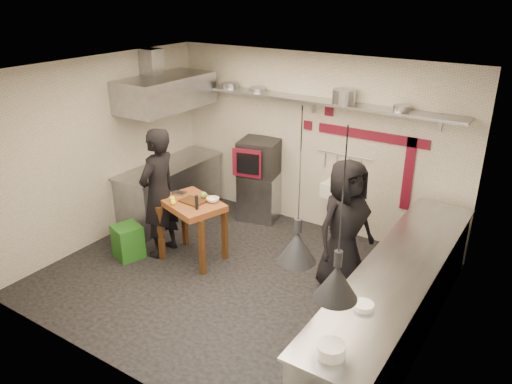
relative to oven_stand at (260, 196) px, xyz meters
The scene contains 47 objects.
floor 2.03m from the oven_stand, 65.62° to the right, with size 5.00×5.00×0.00m, color black.
ceiling 3.12m from the oven_stand, 65.62° to the right, with size 5.00×5.00×0.00m, color beige.
wall_back 1.33m from the oven_stand, 19.50° to the left, with size 5.00×0.04×2.80m, color beige.
wall_front 4.12m from the oven_stand, 78.15° to the right, with size 5.00×0.04×2.80m, color beige.
wall_left 2.66m from the oven_stand, 132.87° to the right, with size 0.04×4.20×2.80m, color beige.
wall_right 3.91m from the oven_stand, 28.59° to the right, with size 0.04×4.20×2.80m, color beige.
red_band_horiz 2.20m from the oven_stand, ahead, with size 1.70×0.02×0.14m, color maroon.
red_band_vert 2.52m from the oven_stand, ahead, with size 0.14×0.02×1.10m, color maroon.
red_tile_a 1.90m from the oven_stand, 14.18° to the left, with size 0.14×0.02×0.14m, color maroon.
red_tile_b 1.49m from the oven_stand, 20.58° to the left, with size 0.14×0.02×0.14m, color maroon.
back_shelf 1.91m from the oven_stand, ahead, with size 4.60×0.34×0.04m, color gray.
shelf_bracket_left 1.96m from the oven_stand, 166.44° to the left, with size 0.04×0.06×0.24m, color gray.
shelf_bracket_mid 1.83m from the oven_stand, 17.62° to the left, with size 0.04×0.06×0.24m, color gray.
shelf_bracket_right 3.18m from the oven_stand, ahead, with size 0.04×0.06×0.24m, color gray.
pan_far_left 1.91m from the oven_stand, behind, with size 0.27×0.27×0.09m, color gray.
pan_mid_left 1.78m from the oven_stand, 139.28° to the left, with size 0.27×0.27×0.07m, color gray.
stock_pot 2.29m from the oven_stand, ahead, with size 0.34×0.34×0.20m, color gray.
pan_right 2.84m from the oven_stand, ahead, with size 0.23×0.23×0.08m, color gray.
oven_stand is the anchor object (origin of this frame).
combi_oven 0.69m from the oven_stand, 139.46° to the left, with size 0.63×0.58×0.58m, color black.
oven_door 0.78m from the oven_stand, 92.83° to the right, with size 0.49×0.03×0.46m, color maroon.
oven_glass 0.78m from the oven_stand, 88.30° to the right, with size 0.38×0.02×0.34m, color black.
hand_sink 1.43m from the oven_stand, ahead, with size 0.46×0.34×0.22m, color silver.
sink_tap 1.48m from the oven_stand, ahead, with size 0.03×0.03×0.14m, color gray.
sink_drain 1.37m from the oven_stand, ahead, with size 0.06×0.06×0.66m, color gray.
utensil_rail 1.67m from the oven_stand, 10.36° to the left, with size 0.02×0.02×0.90m, color gray.
counter_right 3.48m from the oven_stand, 31.35° to the right, with size 0.70×3.80×0.90m, color gray.
counter_right_top 3.52m from the oven_stand, 31.35° to the right, with size 0.76×3.90×0.03m, color gray.
plate_stack 4.60m from the oven_stand, 49.91° to the right, with size 0.24×0.24×0.11m, color silver.
small_bowl_right 4.04m from the oven_stand, 43.13° to the right, with size 0.20×0.20×0.05m, color silver.
counter_left 1.53m from the oven_stand, 150.27° to the right, with size 0.70×1.90×0.90m, color gray.
counter_left_top 1.62m from the oven_stand, 150.27° to the right, with size 0.76×2.00×0.03m, color gray.
extractor_hood 2.30m from the oven_stand, 149.31° to the right, with size 0.78×1.60×0.50m, color gray.
hood_duct 2.75m from the oven_stand, 153.60° to the right, with size 0.28×0.28×0.50m, color gray.
green_bin 2.36m from the oven_stand, 112.18° to the right, with size 0.37×0.37×0.50m, color #205D1B.
prep_table 1.70m from the oven_stand, 91.88° to the right, with size 0.92×0.64×0.92m, color brown, non-canonical shape.
cutting_board 1.79m from the oven_stand, 90.61° to the right, with size 0.34×0.24×0.03m, color #452811.
pepper_mill 1.97m from the oven_stand, 84.32° to the right, with size 0.05×0.05×0.20m, color black.
lemon_a 1.95m from the oven_stand, 98.35° to the right, with size 0.08×0.08×0.08m, color #F7F51B.
lemon_b 2.01m from the oven_stand, 95.43° to the right, with size 0.08×0.08×0.08m, color #F7F51B.
veg_ball 1.63m from the oven_stand, 88.91° to the right, with size 0.10×0.10×0.10m, color olive.
steel_tray 1.72m from the oven_stand, 102.58° to the right, with size 0.18×0.12×0.03m, color gray.
bowl 1.65m from the oven_stand, 82.15° to the right, with size 0.18×0.18×0.06m, color silver.
heat_lamp_near 3.99m from the oven_stand, 51.63° to the right, with size 0.37×0.37×1.52m, color black, non-canonical shape.
heat_lamp_far 4.59m from the oven_stand, 48.66° to the right, with size 0.37×0.37×1.50m, color black, non-canonical shape.
chef_left 1.98m from the oven_stand, 107.09° to the right, with size 0.70×0.46×1.92m, color black.
chef_right 2.40m from the oven_stand, 29.62° to the right, with size 0.87×0.56×1.77m, color black.
Camera 1 is at (3.39, -4.74, 3.77)m, focal length 35.00 mm.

